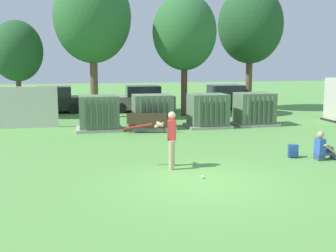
# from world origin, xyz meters

# --- Properties ---
(ground_plane) EXTENTS (96.00, 96.00, 0.00)m
(ground_plane) POSITION_xyz_m (0.00, 0.00, 0.00)
(ground_plane) COLOR #5B9947
(fence_panel) EXTENTS (4.80, 0.12, 2.00)m
(fence_panel) POSITION_xyz_m (-6.58, 10.50, 1.00)
(fence_panel) COLOR beige
(fence_panel) RESTS_ON ground
(transformer_west) EXTENTS (2.10, 1.70, 1.62)m
(transformer_west) POSITION_xyz_m (-2.28, 9.13, 0.79)
(transformer_west) COLOR #9E9B93
(transformer_west) RESTS_ON ground
(transformer_mid_west) EXTENTS (2.10, 1.70, 1.62)m
(transformer_mid_west) POSITION_xyz_m (0.24, 9.13, 0.79)
(transformer_mid_west) COLOR #9E9B93
(transformer_mid_west) RESTS_ON ground
(transformer_mid_east) EXTENTS (2.10, 1.70, 1.62)m
(transformer_mid_east) POSITION_xyz_m (2.97, 8.95, 0.79)
(transformer_mid_east) COLOR #9E9B93
(transformer_mid_east) RESTS_ON ground
(transformer_east) EXTENTS (2.10, 1.70, 1.62)m
(transformer_east) POSITION_xyz_m (5.45, 9.10, 0.79)
(transformer_east) COLOR #9E9B93
(transformer_east) RESTS_ON ground
(park_bench) EXTENTS (1.84, 0.64, 0.92)m
(park_bench) POSITION_xyz_m (-0.21, 7.92, 0.54)
(park_bench) COLOR #4C3828
(park_bench) RESTS_ON ground
(batter) EXTENTS (1.60, 0.77, 1.74)m
(batter) POSITION_xyz_m (-0.52, 1.66, 0.98)
(batter) COLOR tan
(batter) RESTS_ON ground
(sports_ball) EXTENTS (0.09, 0.09, 0.09)m
(sports_ball) POSITION_xyz_m (0.13, 0.30, 0.04)
(sports_ball) COLOR white
(sports_ball) RESTS_ON ground
(seated_spectator) EXTENTS (0.72, 0.54, 0.96)m
(seated_spectator) POSITION_xyz_m (4.63, 1.62, 0.38)
(seated_spectator) COLOR #384C75
(seated_spectator) RESTS_ON ground
(backpack) EXTENTS (0.36, 0.33, 0.44)m
(backpack) POSITION_xyz_m (3.85, 2.12, 0.21)
(backpack) COLOR #264C8C
(backpack) RESTS_ON ground
(tree_left) EXTENTS (2.84, 2.84, 5.42)m
(tree_left) POSITION_xyz_m (-6.43, 14.36, 3.72)
(tree_left) COLOR brown
(tree_left) RESTS_ON ground
(tree_center_left) EXTENTS (4.24, 4.24, 8.09)m
(tree_center_left) POSITION_xyz_m (-2.29, 13.48, 5.55)
(tree_center_left) COLOR brown
(tree_center_left) RESTS_ON ground
(tree_center_right) EXTENTS (3.65, 3.65, 6.98)m
(tree_center_right) POSITION_xyz_m (2.85, 13.26, 4.79)
(tree_center_right) COLOR #4C3828
(tree_center_right) RESTS_ON ground
(tree_right) EXTENTS (4.14, 4.14, 7.91)m
(tree_right) POSITION_xyz_m (7.72, 15.34, 5.43)
(tree_right) COLOR brown
(tree_right) RESTS_ON ground
(parked_car_leftmost) EXTENTS (4.26, 2.03, 1.62)m
(parked_car_leftmost) POSITION_xyz_m (-4.79, 16.38, 0.75)
(parked_car_leftmost) COLOR black
(parked_car_leftmost) RESTS_ON ground
(parked_car_left_of_center) EXTENTS (4.24, 2.00, 1.62)m
(parked_car_left_of_center) POSITION_xyz_m (0.72, 15.89, 0.75)
(parked_car_left_of_center) COLOR gray
(parked_car_left_of_center) RESTS_ON ground
(parked_car_right_of_center) EXTENTS (4.29, 2.11, 1.62)m
(parked_car_right_of_center) POSITION_xyz_m (6.13, 15.55, 0.75)
(parked_car_right_of_center) COLOR black
(parked_car_right_of_center) RESTS_ON ground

